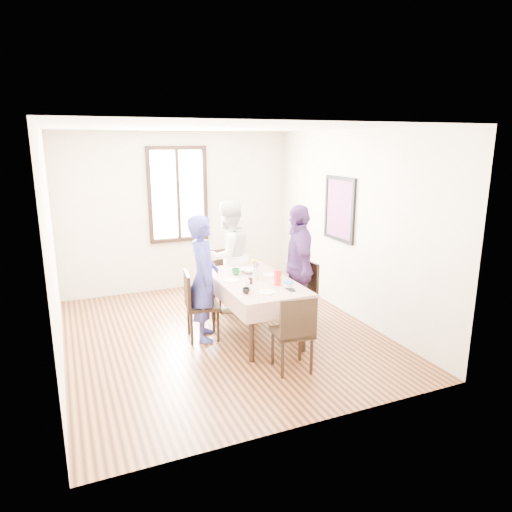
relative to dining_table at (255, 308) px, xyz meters
name	(u,v)px	position (x,y,z in m)	size (l,w,h in m)	color
ground	(223,334)	(-0.40, 0.16, -0.38)	(4.50, 4.50, 0.00)	black
back_wall	(178,212)	(-0.40, 2.41, 0.98)	(4.00, 4.00, 0.00)	beige
right_wall	(352,225)	(1.60, 0.16, 0.98)	(4.50, 4.50, 0.00)	beige
window_frame	(178,195)	(-0.40, 2.39, 1.27)	(1.02, 0.06, 1.62)	black
window_pane	(178,195)	(-0.40, 2.40, 1.27)	(0.90, 0.02, 1.50)	white
art_poster	(340,209)	(1.58, 0.46, 1.18)	(0.04, 0.76, 0.96)	red
dining_table	(255,308)	(0.00, 0.00, 0.00)	(0.81, 1.57, 0.75)	black
tablecloth	(255,280)	(0.00, 0.00, 0.38)	(0.93, 1.69, 0.01)	#5B1004
chair_left	(203,305)	(-0.68, 0.15, 0.08)	(0.42, 0.42, 0.91)	black
chair_right	(298,294)	(0.68, 0.05, 0.08)	(0.42, 0.42, 0.91)	black
chair_far	(227,280)	(0.00, 1.08, 0.08)	(0.42, 0.42, 0.91)	black
chair_near	(292,332)	(0.00, -1.08, 0.08)	(0.42, 0.42, 0.91)	black
person_left	(203,278)	(-0.66, 0.15, 0.45)	(0.60, 0.39, 1.65)	#36378B
person_far	(227,256)	(0.00, 1.06, 0.47)	(0.82, 0.64, 1.69)	silver
person_right	(297,267)	(0.66, 0.05, 0.49)	(1.01, 0.42, 1.72)	#4F2C69
mug_black	(246,291)	(-0.31, -0.47, 0.42)	(0.09, 0.09, 0.07)	black
mug_flag	(278,277)	(0.28, -0.13, 0.43)	(0.10, 0.10, 0.10)	red
mug_green	(236,272)	(-0.14, 0.33, 0.43)	(0.11, 0.11, 0.09)	#0C7226
serving_bowl	(249,271)	(0.07, 0.35, 0.42)	(0.23, 0.23, 0.06)	white
juice_carton	(277,278)	(0.18, -0.32, 0.49)	(0.06, 0.06, 0.20)	red
butter_tub	(289,285)	(0.27, -0.46, 0.42)	(0.13, 0.13, 0.06)	white
jam_jar	(251,281)	(-0.11, -0.12, 0.43)	(0.06, 0.06, 0.08)	black
drinking_glass	(247,284)	(-0.21, -0.25, 0.43)	(0.06, 0.06, 0.09)	silver
smartphone	(291,290)	(0.25, -0.55, 0.39)	(0.08, 0.15, 0.01)	black
flower_vase	(255,273)	(0.04, 0.06, 0.46)	(0.07, 0.07, 0.14)	silver
plate_left	(231,280)	(-0.30, 0.09, 0.39)	(0.20, 0.20, 0.01)	white
plate_right	(270,275)	(0.28, 0.12, 0.39)	(0.20, 0.20, 0.01)	white
plate_far	(238,269)	(-0.01, 0.58, 0.39)	(0.20, 0.20, 0.01)	white
plate_near	(267,292)	(-0.06, -0.53, 0.39)	(0.20, 0.20, 0.01)	white
butter_lid	(289,282)	(0.27, -0.46, 0.46)	(0.12, 0.12, 0.01)	blue
flower_bunch	(255,264)	(0.04, 0.06, 0.58)	(0.09, 0.09, 0.10)	yellow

